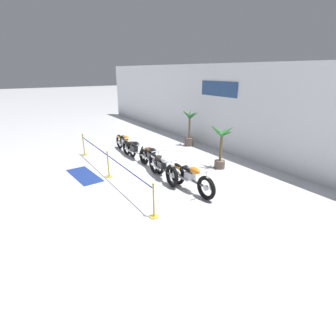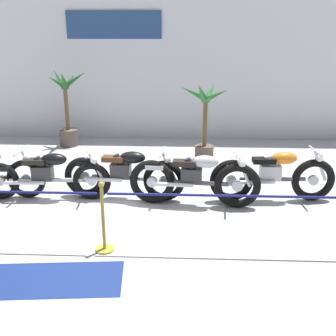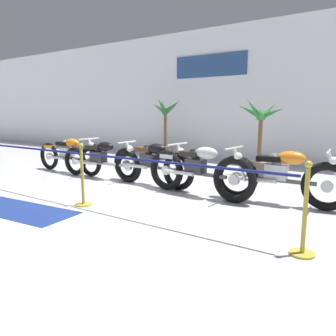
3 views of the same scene
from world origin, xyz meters
name	(u,v)px [view 1 (image 1 of 3)]	position (x,y,z in m)	size (l,w,h in m)	color
ground_plane	(137,171)	(0.00, 0.00, 0.00)	(120.00, 120.00, 0.00)	silver
back_wall	(231,110)	(0.00, 5.12, 2.10)	(28.00, 0.29, 4.20)	white
motorcycle_orange_0	(125,143)	(-2.66, 0.69, 0.47)	(2.41, 0.62, 0.95)	black
motorcycle_black_1	(135,150)	(-1.44, 0.61, 0.46)	(2.38, 0.62, 0.93)	black
motorcycle_black_2	(152,157)	(-0.02, 0.71, 0.47)	(2.26, 0.62, 0.96)	black
motorcycle_silver_3	(162,167)	(1.26, 0.45, 0.49)	(2.32, 0.62, 0.98)	black
motorcycle_orange_4	(191,178)	(2.68, 0.72, 0.48)	(2.28, 0.62, 0.97)	black
potted_palm_left_of_row	(189,130)	(-1.99, 4.15, 0.88)	(1.03, 1.06, 2.03)	brown
potted_palm_right_of_row	(221,146)	(1.52, 3.11, 0.97)	(1.16, 0.98, 1.92)	brown
stanchion_far_left	(98,152)	(-1.20, -1.18, 0.69)	(6.92, 0.28, 1.05)	gold
stanchion_mid_left	(109,168)	(-0.05, -1.18, 0.36)	(0.28, 0.28, 1.05)	gold
stanchion_mid_right	(154,206)	(3.47, -1.18, 0.36)	(0.28, 0.28, 1.05)	gold
floor_banner	(84,175)	(-0.71, -1.96, 0.00)	(2.05, 0.80, 0.01)	navy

